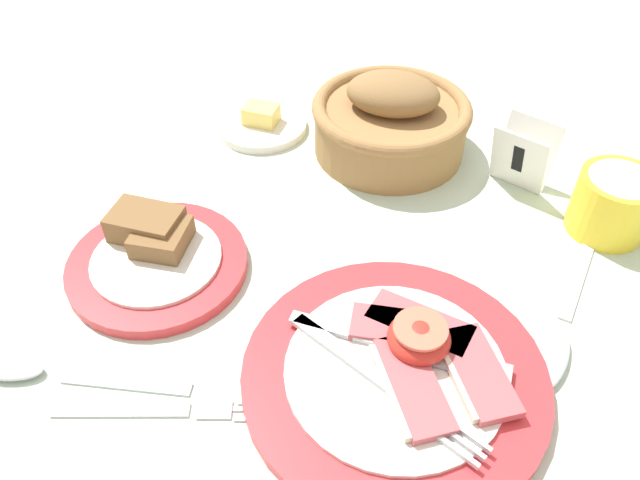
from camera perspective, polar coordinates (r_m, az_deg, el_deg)
The scene contains 10 objects.
ground_plane at distance 0.54m, azimuth -1.38°, elevation -9.90°, with size 3.00×3.00×0.00m, color #B7CCB7.
breakfast_plate at distance 0.52m, azimuth 7.31°, elevation -11.65°, with size 0.25×0.25×0.04m.
bread_plate at distance 0.61m, azimuth -14.75°, elevation -1.36°, with size 0.17×0.17×0.04m.
sugar_cup at distance 0.68m, azimuth 25.25°, elevation 3.13°, with size 0.08×0.08×0.06m.
bread_basket at distance 0.73m, azimuth 6.47°, elevation 10.79°, with size 0.18×0.18×0.10m.
butter_dish at distance 0.78m, azimuth -5.35°, elevation 10.56°, with size 0.11×0.11×0.03m.
number_card at distance 0.71m, azimuth 18.04°, elevation 7.34°, with size 0.07×0.05×0.07m.
teaspoon_by_saucer at distance 0.57m, azimuth -24.66°, elevation -10.81°, with size 0.18×0.09×0.01m.
teaspoon_near_cup at distance 0.58m, azimuth 21.01°, elevation -8.17°, with size 0.03×0.19×0.01m.
fork_on_cloth at distance 0.52m, azimuth -13.81°, elevation -14.80°, with size 0.17×0.11×0.01m.
Camera 1 is at (0.17, -0.27, 0.43)m, focal length 35.00 mm.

